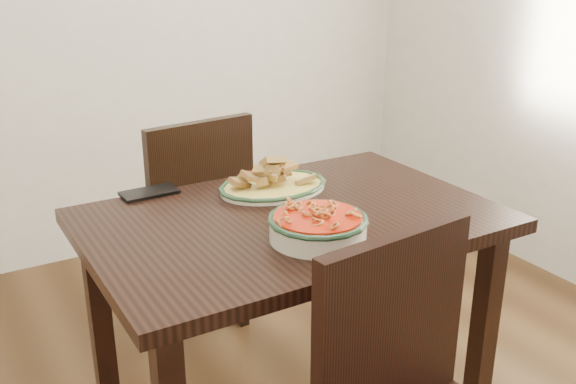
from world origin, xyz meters
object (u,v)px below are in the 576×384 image
noodle_bowl (318,223)px  smartphone (149,193)px  fish_plate (273,176)px  dining_table (292,248)px  chair_far (190,215)px

noodle_bowl → smartphone: size_ratio=1.53×
fish_plate → noodle_bowl: size_ratio=1.32×
dining_table → fish_plate: 0.26m
noodle_bowl → smartphone: 0.60m
dining_table → chair_far: (-0.03, 0.71, -0.15)m
dining_table → noodle_bowl: (-0.03, -0.18, 0.15)m
dining_table → smartphone: (-0.29, 0.36, 0.11)m
dining_table → fish_plate: fish_plate is taller
chair_far → smartphone: size_ratio=5.25×
dining_table → chair_far: size_ratio=1.28×
chair_far → dining_table: bearing=86.0°
fish_plate → noodle_bowl: fish_plate is taller
chair_far → fish_plate: bearing=92.8°
dining_table → noodle_bowl: size_ratio=4.38×
dining_table → smartphone: smartphone is taller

